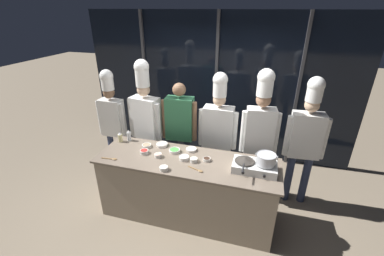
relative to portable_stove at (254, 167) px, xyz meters
name	(u,v)px	position (x,y,z in m)	size (l,w,h in m)	color
ground_plane	(187,213)	(-0.87, 0.01, -0.97)	(24.00, 24.00, 0.00)	#7F705B
window_wall_back	(216,88)	(-0.87, 1.90, 0.38)	(5.04, 0.09, 2.70)	black
demo_counter	(187,188)	(-0.87, 0.01, -0.51)	(2.41, 0.76, 0.92)	gray
portable_stove	(254,167)	(0.00, 0.00, 0.00)	(0.53, 0.32, 0.12)	silver
frying_pan	(245,160)	(-0.12, 0.00, 0.08)	(0.24, 0.42, 0.05)	#38332D
stock_pot	(266,159)	(0.12, 0.00, 0.13)	(0.26, 0.23, 0.13)	#B7BABF
squeeze_bottle_clear	(129,135)	(-1.85, 0.29, 0.03)	(0.06, 0.06, 0.17)	white
squeeze_bottle_oil	(120,137)	(-1.96, 0.22, 0.02)	(0.07, 0.07, 0.15)	beige
prep_bowl_mushrooms	(147,145)	(-1.52, 0.18, -0.03)	(0.13, 0.13, 0.04)	silver
prep_bowl_shrimp	(158,155)	(-1.25, -0.03, -0.03)	(0.10, 0.10, 0.05)	silver
prep_bowl_bell_pepper	(144,151)	(-1.47, 0.01, -0.03)	(0.12, 0.12, 0.05)	silver
prep_bowl_rice	(184,158)	(-0.90, 0.00, -0.03)	(0.13, 0.13, 0.05)	silver
prep_bowl_scallions	(175,150)	(-1.09, 0.15, -0.03)	(0.16, 0.16, 0.04)	silver
prep_bowl_soy_glaze	(207,159)	(-0.61, 0.06, -0.03)	(0.10, 0.10, 0.04)	silver
prep_bowl_onion	(191,149)	(-0.88, 0.26, -0.04)	(0.15, 0.15, 0.03)	silver
prep_bowl_noodles	(194,160)	(-0.77, -0.01, -0.03)	(0.10, 0.10, 0.05)	silver
prep_bowl_garlic	(164,168)	(-1.07, -0.29, -0.03)	(0.11, 0.11, 0.05)	silver
prep_bowl_chicken	(162,144)	(-1.32, 0.27, -0.03)	(0.17, 0.17, 0.04)	silver
serving_spoon_slotted	(112,159)	(-1.81, -0.25, -0.05)	(0.22, 0.05, 0.02)	olive
serving_spoon_solid	(198,170)	(-0.66, -0.19, -0.05)	(0.22, 0.11, 0.02)	olive
chef_head	(112,116)	(-2.36, 0.66, 0.14)	(0.50, 0.21, 1.87)	#2D3856
chef_sous	(145,116)	(-1.74, 0.65, 0.21)	(0.58, 0.31, 2.06)	#2D3856
person_guest	(180,126)	(-1.19, 0.71, 0.09)	(0.55, 0.24, 1.74)	#2D3856
chef_line	(218,127)	(-0.60, 0.74, 0.13)	(0.59, 0.23, 1.93)	#4C4C51
chef_pastry	(260,128)	(0.01, 0.64, 0.24)	(0.52, 0.25, 2.04)	#4C4C51
chef_apprentice	(306,135)	(0.63, 0.75, 0.17)	(0.56, 0.25, 1.95)	#2D3856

